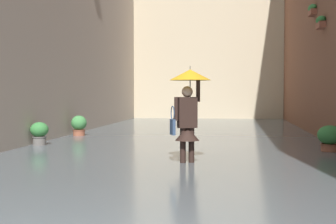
{
  "coord_description": "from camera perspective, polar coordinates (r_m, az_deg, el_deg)",
  "views": [
    {
      "loc": [
        -1.4,
        3.61,
        1.56
      ],
      "look_at": [
        -0.19,
        -5.46,
        1.19
      ],
      "focal_mm": 52.26,
      "sensor_mm": 36.0,
      "label": 1
    }
  ],
  "objects": [
    {
      "name": "potted_plant_near_right",
      "position": [
        13.78,
        -14.77,
        -2.48
      ],
      "size": [
        0.49,
        0.49,
        0.75
      ],
      "color": "#66605B",
      "rests_on": "ground_plane"
    },
    {
      "name": "potted_plant_near_left",
      "position": [
        12.59,
        18.34,
        -2.97
      ],
      "size": [
        0.59,
        0.59,
        0.76
      ],
      "color": "#9E563D",
      "rests_on": "ground_plane"
    },
    {
      "name": "potted_plant_far_right",
      "position": [
        16.57,
        -10.35,
        -1.62
      ],
      "size": [
        0.52,
        0.52,
        0.79
      ],
      "color": "#9E563D",
      "rests_on": "ground_plane"
    },
    {
      "name": "ground_plane",
      "position": [
        15.39,
        2.34,
        -3.52
      ],
      "size": [
        60.0,
        60.0,
        0.0
      ],
      "primitive_type": "plane",
      "color": "gray"
    },
    {
      "name": "building_facade_far",
      "position": [
        27.96,
        4.72,
        7.85
      ],
      "size": [
        11.81,
        1.8,
        8.55
      ],
      "primitive_type": "cube",
      "color": "beige",
      "rests_on": "ground_plane"
    },
    {
      "name": "flood_water",
      "position": [
        15.39,
        2.34,
        -3.3
      ],
      "size": [
        9.01,
        29.28,
        0.12
      ],
      "primitive_type": "cube",
      "color": "#515B60",
      "rests_on": "ground_plane"
    },
    {
      "name": "person_wading",
      "position": [
        9.97,
        2.38,
        1.29
      ],
      "size": [
        0.86,
        0.86,
        2.1
      ],
      "color": "black",
      "rests_on": "ground_plane"
    }
  ]
}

